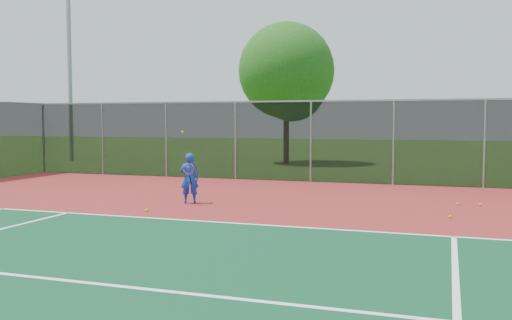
{
  "coord_description": "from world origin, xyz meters",
  "views": [
    {
      "loc": [
        1.86,
        -8.68,
        2.31
      ],
      "look_at": [
        -2.77,
        5.0,
        1.3
      ],
      "focal_mm": 40.0,
      "sensor_mm": 36.0,
      "label": 1
    }
  ],
  "objects": [
    {
      "name": "fence_back",
      "position": [
        0.0,
        12.0,
        1.56
      ],
      "size": [
        30.0,
        0.06,
        3.03
      ],
      "color": "black",
      "rests_on": "court_apron"
    },
    {
      "name": "practice_ball_2",
      "position": [
        1.93,
        5.29,
        0.06
      ],
      "size": [
        0.07,
        0.07,
        0.07
      ],
      "primitive_type": "sphere",
      "color": "gold",
      "rests_on": "court_apron"
    },
    {
      "name": "court_apron",
      "position": [
        0.0,
        2.0,
        0.01
      ],
      "size": [
        30.0,
        20.0,
        0.02
      ],
      "primitive_type": "cube",
      "color": "maroon",
      "rests_on": "ground"
    },
    {
      "name": "tennis_player",
      "position": [
        -4.89,
        5.53,
        0.72
      ],
      "size": [
        0.6,
        0.67,
        2.0
      ],
      "color": "#143AC3",
      "rests_on": "court_apron"
    },
    {
      "name": "ground",
      "position": [
        0.0,
        0.0,
        0.0
      ],
      "size": [
        120.0,
        120.0,
        0.0
      ],
      "primitive_type": "plane",
      "color": "#305A19",
      "rests_on": "ground"
    },
    {
      "name": "practice_ball_4",
      "position": [
        2.7,
        7.62,
        0.06
      ],
      "size": [
        0.07,
        0.07,
        0.07
      ],
      "primitive_type": "sphere",
      "color": "gold",
      "rests_on": "court_apron"
    },
    {
      "name": "practice_ball_3",
      "position": [
        2.13,
        7.52,
        0.06
      ],
      "size": [
        0.07,
        0.07,
        0.07
      ],
      "primitive_type": "sphere",
      "color": "gold",
      "rests_on": "court_apron"
    },
    {
      "name": "floodlight_nw",
      "position": [
        -18.61,
        18.77,
        7.36
      ],
      "size": [
        0.9,
        0.4,
        13.14
      ],
      "color": "gray",
      "rests_on": "ground"
    },
    {
      "name": "court_lines",
      "position": [
        2.0,
        -1.88,
        0.03
      ],
      "size": [
        22.1,
        13.05,
        0.0
      ],
      "color": "white",
      "rests_on": "court_apron"
    },
    {
      "name": "tree_back_left",
      "position": [
        -6.31,
        20.67,
        4.71
      ],
      "size": [
        5.11,
        5.11,
        7.5
      ],
      "color": "#3D2316",
      "rests_on": "ground"
    },
    {
      "name": "practice_ball_1",
      "position": [
        -5.28,
        3.85,
        0.06
      ],
      "size": [
        0.07,
        0.07,
        0.07
      ],
      "primitive_type": "sphere",
      "color": "gold",
      "rests_on": "court_apron"
    }
  ]
}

